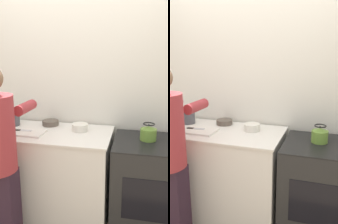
# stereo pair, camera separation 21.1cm
# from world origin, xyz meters

# --- Properties ---
(wall_back) EXTENTS (8.00, 0.05, 2.60)m
(wall_back) POSITION_xyz_m (0.00, 0.73, 1.30)
(wall_back) COLOR silver
(wall_back) RESTS_ON ground_plane
(counter) EXTENTS (1.54, 0.69, 0.94)m
(counter) POSITION_xyz_m (-0.39, 0.33, 0.47)
(counter) COLOR silver
(counter) RESTS_ON ground_plane
(oven) EXTENTS (0.73, 0.65, 0.91)m
(oven) POSITION_xyz_m (0.78, 0.32, 0.46)
(oven) COLOR black
(oven) RESTS_ON ground_plane
(cutting_board) EXTENTS (0.37, 0.24, 0.02)m
(cutting_board) POSITION_xyz_m (-0.46, 0.23, 0.95)
(cutting_board) COLOR silver
(cutting_board) RESTS_ON counter
(knife) EXTENTS (0.19, 0.05, 0.01)m
(knife) POSITION_xyz_m (-0.51, 0.25, 0.96)
(knife) COLOR silver
(knife) RESTS_ON cutting_board
(kettle) EXTENTS (0.15, 0.15, 0.16)m
(kettle) POSITION_xyz_m (0.73, 0.37, 0.98)
(kettle) COLOR olive
(kettle) RESTS_ON oven
(bowl_prep) EXTENTS (0.17, 0.17, 0.07)m
(bowl_prep) POSITION_xyz_m (0.05, 0.42, 0.98)
(bowl_prep) COLOR silver
(bowl_prep) RESTS_ON counter
(bowl_mixing) EXTENTS (0.18, 0.18, 0.05)m
(bowl_mixing) POSITION_xyz_m (-0.31, 0.55, 0.97)
(bowl_mixing) COLOR brown
(bowl_mixing) RESTS_ON counter
(canister_jar) EXTENTS (0.16, 0.16, 0.17)m
(canister_jar) POSITION_xyz_m (-0.72, 0.46, 1.03)
(canister_jar) COLOR #4C4C51
(canister_jar) RESTS_ON counter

